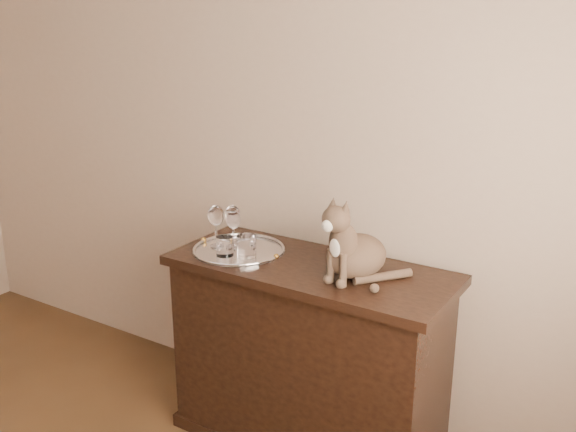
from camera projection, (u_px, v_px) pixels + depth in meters
name	position (u px, v px, depth m)	size (l,w,h in m)	color
wall_back	(235.00, 122.00, 3.05)	(4.00, 0.10, 2.70)	#C3A892
sideboard	(309.00, 357.00, 2.77)	(1.20, 0.50, 0.85)	black
tray	(239.00, 251.00, 2.79)	(0.40, 0.40, 0.01)	silver
wine_glass_a	(233.00, 225.00, 2.84)	(0.07, 0.07, 0.18)	silver
wine_glass_c	(216.00, 226.00, 2.80)	(0.07, 0.07, 0.19)	silver
wine_glass_d	(234.00, 230.00, 2.79)	(0.06, 0.06, 0.17)	white
tumbler_a	(246.00, 246.00, 2.70)	(0.08, 0.08, 0.09)	silver
tumbler_b	(225.00, 246.00, 2.71)	(0.07, 0.07, 0.08)	silver
cat	(357.00, 235.00, 2.48)	(0.34, 0.31, 0.34)	brown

